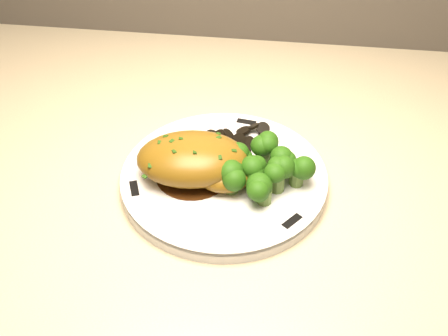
# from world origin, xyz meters

# --- Properties ---
(counter) EXTENTS (2.09, 0.69, 1.02)m
(counter) POSITION_xyz_m (-0.19, 1.67, 0.45)
(counter) COLOR brown
(counter) RESTS_ON ground
(plate) EXTENTS (0.32, 0.32, 0.02)m
(plate) POSITION_xyz_m (0.02, 1.62, 0.91)
(plate) COLOR silver
(plate) RESTS_ON counter
(rim_accent_0) EXTENTS (0.03, 0.01, 0.00)m
(rim_accent_0) POSITION_xyz_m (0.04, 1.72, 0.92)
(rim_accent_0) COLOR black
(rim_accent_0) RESTS_ON plate
(rim_accent_1) EXTENTS (0.02, 0.03, 0.00)m
(rim_accent_1) POSITION_xyz_m (-0.08, 1.58, 0.92)
(rim_accent_1) COLOR black
(rim_accent_1) RESTS_ON plate
(rim_accent_2) EXTENTS (0.02, 0.03, 0.00)m
(rim_accent_2) POSITION_xyz_m (0.11, 1.55, 0.92)
(rim_accent_2) COLOR black
(rim_accent_2) RESTS_ON plate
(gravy_pool) EXTENTS (0.09, 0.09, 0.00)m
(gravy_pool) POSITION_xyz_m (-0.01, 1.61, 0.92)
(gravy_pool) COLOR #3D1E0B
(gravy_pool) RESTS_ON plate
(chicken_breast) EXTENTS (0.14, 0.10, 0.05)m
(chicken_breast) POSITION_xyz_m (-0.01, 1.61, 0.94)
(chicken_breast) COLOR brown
(chicken_breast) RESTS_ON plate
(mushroom_pile) EXTENTS (0.07, 0.06, 0.02)m
(mushroom_pile) POSITION_xyz_m (0.02, 1.68, 0.92)
(mushroom_pile) COLOR black
(mushroom_pile) RESTS_ON plate
(broccoli_florets) EXTENTS (0.11, 0.09, 0.04)m
(broccoli_florets) POSITION_xyz_m (0.07, 1.61, 0.94)
(broccoli_florets) COLOR olive
(broccoli_florets) RESTS_ON plate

